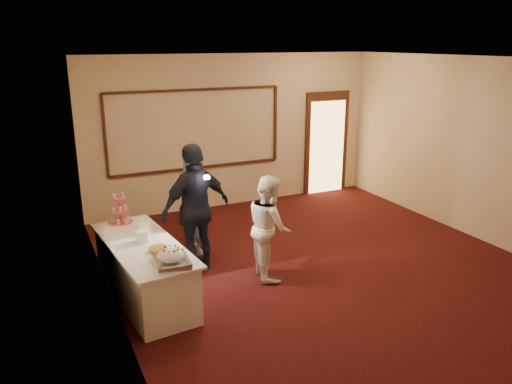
# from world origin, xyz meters

# --- Properties ---
(floor) EXTENTS (7.00, 7.00, 0.00)m
(floor) POSITION_xyz_m (0.00, 0.00, 0.00)
(floor) COLOR black
(floor) RESTS_ON ground
(room_walls) EXTENTS (6.04, 7.04, 3.02)m
(room_walls) POSITION_xyz_m (0.00, 0.00, 2.03)
(room_walls) COLOR beige
(room_walls) RESTS_ON floor
(wall_molding) EXTENTS (3.45, 0.04, 1.55)m
(wall_molding) POSITION_xyz_m (-0.80, 3.47, 1.60)
(wall_molding) COLOR black
(wall_molding) RESTS_ON room_walls
(doorway) EXTENTS (1.05, 0.07, 2.20)m
(doorway) POSITION_xyz_m (2.15, 3.45, 1.08)
(doorway) COLOR black
(doorway) RESTS_ON floor
(buffet_table) EXTENTS (1.02, 2.16, 0.77)m
(buffet_table) POSITION_xyz_m (-2.60, 0.33, 0.39)
(buffet_table) COLOR white
(buffet_table) RESTS_ON floor
(pavlova_tray) EXTENTS (0.41, 0.56, 0.19)m
(pavlova_tray) POSITION_xyz_m (-2.44, -0.43, 0.85)
(pavlova_tray) COLOR silver
(pavlova_tray) RESTS_ON buffet_table
(cupcake_stand) EXTENTS (0.33, 0.33, 0.48)m
(cupcake_stand) POSITION_xyz_m (-2.71, 1.22, 0.94)
(cupcake_stand) COLOR #E04161
(cupcake_stand) RESTS_ON buffet_table
(plate_stack_a) EXTENTS (0.18, 0.18, 0.15)m
(plate_stack_a) POSITION_xyz_m (-2.58, 0.39, 0.85)
(plate_stack_a) COLOR white
(plate_stack_a) RESTS_ON buffet_table
(plate_stack_b) EXTENTS (0.20, 0.20, 0.17)m
(plate_stack_b) POSITION_xyz_m (-2.48, 0.74, 0.85)
(plate_stack_b) COLOR white
(plate_stack_b) RESTS_ON buffet_table
(tart) EXTENTS (0.26, 0.26, 0.05)m
(tart) POSITION_xyz_m (-2.49, -0.00, 0.80)
(tart) COLOR white
(tart) RESTS_ON buffet_table
(man) EXTENTS (0.52, 0.69, 1.71)m
(man) POSITION_xyz_m (-1.51, 1.52, 0.85)
(man) COLOR #84B0D5
(man) RESTS_ON floor
(woman) EXTENTS (0.68, 0.81, 1.48)m
(woman) POSITION_xyz_m (-0.85, 0.24, 0.74)
(woman) COLOR white
(woman) RESTS_ON floor
(guest) EXTENTS (1.19, 0.74, 1.89)m
(guest) POSITION_xyz_m (-1.71, 0.84, 0.95)
(guest) COLOR black
(guest) RESTS_ON floor
(camera_flash) EXTENTS (0.08, 0.06, 0.05)m
(camera_flash) POSITION_xyz_m (-1.62, 0.59, 1.46)
(camera_flash) COLOR white
(camera_flash) RESTS_ON guest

